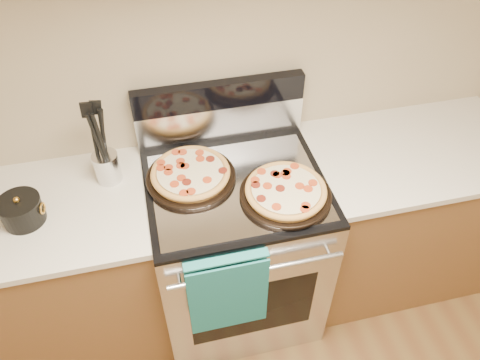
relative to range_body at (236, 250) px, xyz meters
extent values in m
plane|color=tan|center=(0.00, 0.35, 0.90)|extent=(4.00, 0.00, 4.00)
cube|color=#B7B7BC|center=(0.00, 0.00, 0.00)|extent=(0.76, 0.68, 0.90)
cube|color=black|center=(0.00, -0.34, 0.00)|extent=(0.56, 0.01, 0.40)
cube|color=black|center=(0.00, 0.00, 0.46)|extent=(0.76, 0.68, 0.02)
cube|color=silver|center=(0.00, 0.31, 0.56)|extent=(0.76, 0.06, 0.18)
cube|color=black|center=(0.00, 0.31, 0.71)|extent=(0.76, 0.06, 0.12)
cylinder|color=silver|center=(0.00, -0.38, 0.35)|extent=(0.70, 0.03, 0.03)
cube|color=gray|center=(0.00, -0.03, 0.47)|extent=(0.70, 0.55, 0.01)
cube|color=brown|center=(-0.88, 0.03, -0.01)|extent=(1.00, 0.62, 0.88)
cube|color=beige|center=(-0.88, 0.03, 0.45)|extent=(1.02, 0.64, 0.03)
cube|color=brown|center=(0.88, 0.03, -0.01)|extent=(1.00, 0.62, 0.88)
cube|color=beige|center=(0.88, 0.03, 0.45)|extent=(1.02, 0.64, 0.03)
cylinder|color=silver|center=(-0.52, 0.16, 0.53)|extent=(0.13, 0.13, 0.13)
cylinder|color=black|center=(-0.85, 0.00, 0.51)|extent=(0.19, 0.19, 0.10)
camera|label=1|loc=(-0.31, -1.38, 1.86)|focal=35.00mm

